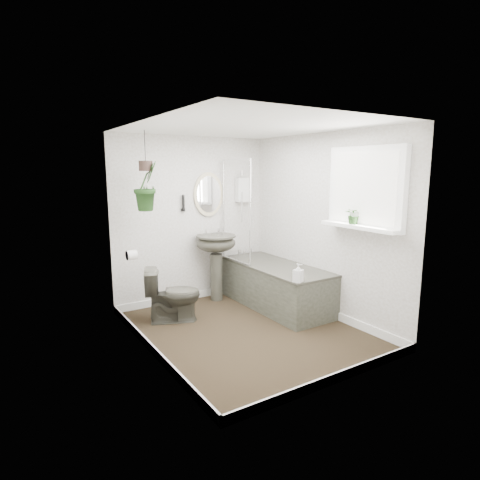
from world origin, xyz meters
TOP-DOWN VIEW (x-y plane):
  - floor at (0.00, 0.00)m, footprint 2.30×2.80m
  - ceiling at (0.00, 0.00)m, footprint 2.30×2.80m
  - wall_back at (0.00, 1.41)m, footprint 2.30×0.02m
  - wall_front at (0.00, -1.41)m, footprint 2.30×0.02m
  - wall_left at (-1.16, 0.00)m, footprint 0.02×2.80m
  - wall_right at (1.16, 0.00)m, footprint 0.02×2.80m
  - skirting at (0.00, 0.00)m, footprint 2.30×2.80m
  - bathtub at (0.80, 0.50)m, footprint 0.72×1.72m
  - bath_screen at (0.47, 0.99)m, footprint 0.04×0.72m
  - shower_box at (0.80, 1.34)m, footprint 0.20×0.10m
  - oval_mirror at (0.25, 1.37)m, footprint 0.46×0.03m
  - wall_sconce at (-0.15, 1.36)m, footprint 0.04×0.04m
  - toilet_roll_holder at (-1.10, 0.70)m, footprint 0.11×0.11m
  - window_recess at (1.09, -0.70)m, footprint 0.08×1.00m
  - window_sill at (1.02, -0.70)m, footprint 0.18×1.00m
  - window_blinds at (1.04, -0.70)m, footprint 0.01×0.86m
  - toilet at (-0.60, 0.74)m, footprint 0.75×0.59m
  - pedestal_sink at (0.25, 1.18)m, footprint 0.65×0.59m
  - sill_plant at (1.02, -0.60)m, footprint 0.25×0.23m
  - hanging_plant at (-0.81, 0.95)m, footprint 0.41×0.40m
  - soap_bottle at (0.51, -0.29)m, footprint 0.12×0.13m
  - hanging_pot at (-0.81, 0.95)m, footprint 0.16×0.16m

SIDE VIEW (x-z plane):
  - floor at x=0.00m, z-range -0.02..0.00m
  - skirting at x=0.00m, z-range 0.00..0.10m
  - bathtub at x=0.80m, z-range 0.00..0.58m
  - toilet at x=-0.60m, z-range 0.00..0.67m
  - pedestal_sink at x=0.25m, z-range 0.00..0.95m
  - soap_bottle at x=0.51m, z-range 0.58..0.79m
  - toilet_roll_holder at x=-1.10m, z-range 0.84..0.96m
  - wall_back at x=0.00m, z-range 0.00..2.30m
  - wall_front at x=0.00m, z-range 0.00..2.30m
  - wall_left at x=-1.16m, z-range 0.00..2.30m
  - wall_right at x=1.16m, z-range 0.00..2.30m
  - window_sill at x=1.02m, z-range 1.21..1.25m
  - bath_screen at x=0.47m, z-range 0.58..1.98m
  - sill_plant at x=1.02m, z-range 1.25..1.46m
  - wall_sconce at x=-0.15m, z-range 1.29..1.51m
  - oval_mirror at x=0.25m, z-range 1.19..1.81m
  - shower_box at x=0.80m, z-range 1.38..1.73m
  - window_recess at x=1.09m, z-range 1.20..2.10m
  - window_blinds at x=1.04m, z-range 1.27..2.03m
  - hanging_plant at x=-0.81m, z-range 1.36..1.95m
  - hanging_pot at x=-0.81m, z-range 1.83..1.95m
  - ceiling at x=0.00m, z-range 2.30..2.32m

